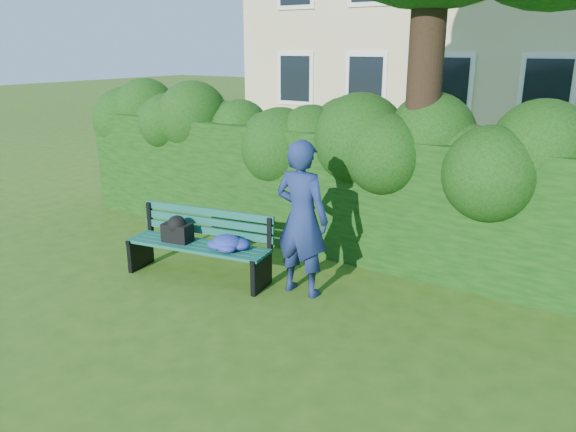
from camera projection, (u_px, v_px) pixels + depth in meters
The scene contains 4 objects.
ground at pixel (260, 304), 6.73m from camera, with size 80.00×80.00×0.00m, color #2F5515.
hedge at pixel (349, 193), 8.21m from camera, with size 10.00×1.00×1.80m.
park_bench at pixel (203, 242), 7.36m from camera, with size 2.03×0.90×0.89m.
man_reading at pixel (302, 219), 6.77m from camera, with size 0.70×0.46×1.93m, color navy.
Camera 1 is at (3.69, -4.91, 2.96)m, focal length 35.00 mm.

